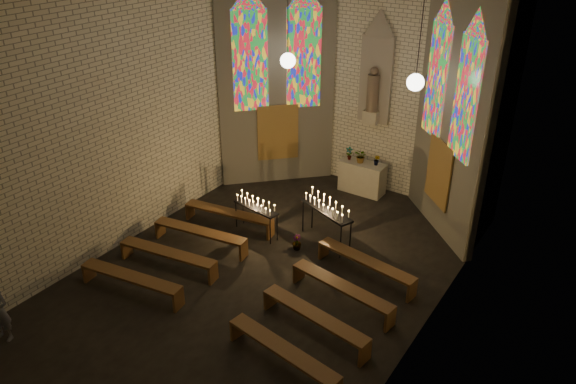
% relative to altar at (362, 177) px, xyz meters
% --- Properties ---
extents(floor, '(12.00, 12.00, 0.00)m').
position_rel_altar_xyz_m(floor, '(0.00, -5.45, -0.50)').
color(floor, black).
rests_on(floor, ground).
extents(room, '(8.22, 12.43, 7.00)m').
position_rel_altar_xyz_m(room, '(-0.00, -2.08, 3.22)').
color(room, beige).
rests_on(room, ground).
extents(altar, '(1.40, 0.60, 1.00)m').
position_rel_altar_xyz_m(altar, '(0.00, 0.00, 0.00)').
color(altar, '#B2AC91').
rests_on(altar, ground).
extents(flower_vase_left, '(0.26, 0.22, 0.42)m').
position_rel_altar_xyz_m(flower_vase_left, '(-0.49, -0.02, 0.71)').
color(flower_vase_left, '#4C723F').
rests_on(flower_vase_left, altar).
extents(flower_vase_center, '(0.45, 0.41, 0.44)m').
position_rel_altar_xyz_m(flower_vase_center, '(-0.07, -0.02, 0.72)').
color(flower_vase_center, '#4C723F').
rests_on(flower_vase_center, altar).
extents(flower_vase_right, '(0.21, 0.18, 0.35)m').
position_rel_altar_xyz_m(flower_vase_right, '(0.41, 0.07, 0.67)').
color(flower_vase_right, '#4C723F').
rests_on(flower_vase_right, altar).
extents(aisle_flower_pot, '(0.29, 0.29, 0.43)m').
position_rel_altar_xyz_m(aisle_flower_pot, '(0.07, -3.90, -0.29)').
color(aisle_flower_pot, '#4C723F').
rests_on(aisle_flower_pot, ground).
extents(votive_stand_left, '(1.45, 0.55, 1.04)m').
position_rel_altar_xyz_m(votive_stand_left, '(-1.29, -3.85, 0.39)').
color(votive_stand_left, black).
rests_on(votive_stand_left, ground).
extents(votive_stand_right, '(1.75, 1.00, 1.26)m').
position_rel_altar_xyz_m(votive_stand_right, '(0.53, -3.19, 0.58)').
color(votive_stand_right, black).
rests_on(votive_stand_right, ground).
extents(pew_left_0, '(2.70, 0.77, 0.51)m').
position_rel_altar_xyz_m(pew_left_0, '(-2.13, -4.01, -0.08)').
color(pew_left_0, '#523317').
rests_on(pew_left_0, ground).
extents(pew_right_0, '(2.70, 0.77, 0.51)m').
position_rel_altar_xyz_m(pew_right_0, '(2.13, -4.01, -0.08)').
color(pew_right_0, '#523317').
rests_on(pew_right_0, ground).
extents(pew_left_1, '(2.70, 0.77, 0.51)m').
position_rel_altar_xyz_m(pew_left_1, '(-2.13, -5.21, -0.08)').
color(pew_left_1, '#523317').
rests_on(pew_left_1, ground).
extents(pew_right_1, '(2.70, 0.77, 0.51)m').
position_rel_altar_xyz_m(pew_right_1, '(2.13, -5.21, -0.08)').
color(pew_right_1, '#523317').
rests_on(pew_right_1, ground).
extents(pew_left_2, '(2.70, 0.77, 0.51)m').
position_rel_altar_xyz_m(pew_left_2, '(-2.13, -6.41, -0.08)').
color(pew_left_2, '#523317').
rests_on(pew_left_2, ground).
extents(pew_right_2, '(2.70, 0.77, 0.51)m').
position_rel_altar_xyz_m(pew_right_2, '(2.13, -6.41, -0.08)').
color(pew_right_2, '#523317').
rests_on(pew_right_2, ground).
extents(pew_left_3, '(2.70, 0.77, 0.51)m').
position_rel_altar_xyz_m(pew_left_3, '(-2.13, -7.61, -0.08)').
color(pew_left_3, '#523317').
rests_on(pew_left_3, ground).
extents(pew_right_3, '(2.70, 0.77, 0.51)m').
position_rel_altar_xyz_m(pew_right_3, '(2.13, -7.61, -0.08)').
color(pew_right_3, '#523317').
rests_on(pew_right_3, ground).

